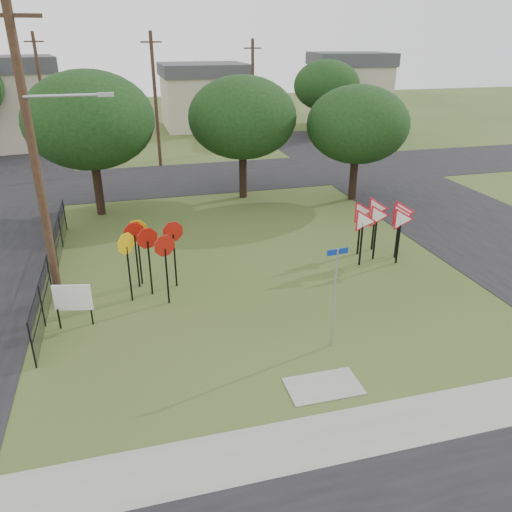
{
  "coord_description": "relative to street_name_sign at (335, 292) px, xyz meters",
  "views": [
    {
      "loc": [
        -4.59,
        -12.44,
        8.67
      ],
      "look_at": [
        -0.44,
        3.0,
        1.6
      ],
      "focal_mm": 35.0,
      "sensor_mm": 36.0,
      "label": 1
    }
  ],
  "objects": [
    {
      "name": "ground",
      "position": [
        -0.96,
        0.62,
        -1.82
      ],
      "size": [
        140.0,
        140.0,
        0.0
      ],
      "primitive_type": "plane",
      "color": "#354A1B"
    },
    {
      "name": "sidewalk",
      "position": [
        -0.96,
        -3.58,
        -1.81
      ],
      "size": [
        30.0,
        1.6,
        0.02
      ],
      "primitive_type": "cube",
      "color": "gray",
      "rests_on": "ground"
    },
    {
      "name": "planting_strip",
      "position": [
        -0.96,
        -4.78,
        -1.82
      ],
      "size": [
        30.0,
        0.8,
        0.02
      ],
      "primitive_type": "cube",
      "color": "#354A1B",
      "rests_on": "ground"
    },
    {
      "name": "street_right",
      "position": [
        11.04,
        10.62,
        -1.81
      ],
      "size": [
        8.0,
        50.0,
        0.02
      ],
      "primitive_type": "cube",
      "color": "black",
      "rests_on": "ground"
    },
    {
      "name": "street_far",
      "position": [
        -0.96,
        20.62,
        -1.81
      ],
      "size": [
        60.0,
        8.0,
        0.02
      ],
      "primitive_type": "cube",
      "color": "black",
      "rests_on": "ground"
    },
    {
      "name": "curb_pad",
      "position": [
        -0.96,
        -1.78,
        -1.81
      ],
      "size": [
        2.0,
        1.2,
        0.02
      ],
      "primitive_type": "cube",
      "color": "gray",
      "rests_on": "ground"
    },
    {
      "name": "street_name_sign",
      "position": [
        0.0,
        0.0,
        0.0
      ],
      "size": [
        0.66,
        0.09,
        3.2
      ],
      "color": "#9C9FA5",
      "rests_on": "ground"
    },
    {
      "name": "stop_sign_cluster",
      "position": [
        -5.03,
        4.94,
        0.09
      ],
      "size": [
        2.36,
        2.02,
        2.59
      ],
      "color": "black",
      "rests_on": "ground"
    },
    {
      "name": "yield_sign_cluster",
      "position": [
        4.55,
        5.62,
        -0.01
      ],
      "size": [
        3.1,
        1.95,
        2.48
      ],
      "color": "black",
      "rests_on": "ground"
    },
    {
      "name": "info_board",
      "position": [
        -7.58,
        3.16,
        -0.82
      ],
      "size": [
        1.18,
        0.3,
        1.51
      ],
      "color": "black",
      "rests_on": "ground"
    },
    {
      "name": "utility_pole_main",
      "position": [
        -8.2,
        5.11,
        3.39
      ],
      "size": [
        3.55,
        0.33,
        10.0
      ],
      "color": "#442E1F",
      "rests_on": "ground"
    },
    {
      "name": "far_pole_a",
      "position": [
        -2.96,
        24.62,
        2.78
      ],
      "size": [
        1.4,
        0.24,
        9.0
      ],
      "color": "#442E1F",
      "rests_on": "ground"
    },
    {
      "name": "far_pole_b",
      "position": [
        5.04,
        28.62,
        2.53
      ],
      "size": [
        1.4,
        0.24,
        8.5
      ],
      "color": "#442E1F",
      "rests_on": "ground"
    },
    {
      "name": "far_pole_c",
      "position": [
        -10.96,
        30.62,
        2.78
      ],
      "size": [
        1.4,
        0.24,
        9.0
      ],
      "color": "#442E1F",
      "rests_on": "ground"
    },
    {
      "name": "fence_run",
      "position": [
        -8.56,
        6.87,
        -1.04
      ],
      "size": [
        0.05,
        11.55,
        1.5
      ],
      "color": "black",
      "rests_on": "ground"
    },
    {
      "name": "house_mid",
      "position": [
        3.04,
        40.62,
        1.33
      ],
      "size": [
        8.4,
        8.4,
        6.2
      ],
      "color": "beige",
      "rests_on": "ground"
    },
    {
      "name": "house_right",
      "position": [
        17.04,
        36.62,
        1.83
      ],
      "size": [
        8.3,
        8.3,
        7.2
      ],
      "color": "beige",
      "rests_on": "ground"
    },
    {
      "name": "tree_near_left",
      "position": [
        -6.96,
        14.62,
        3.03
      ],
      "size": [
        6.4,
        6.4,
        7.27
      ],
      "color": "black",
      "rests_on": "ground"
    },
    {
      "name": "tree_near_mid",
      "position": [
        1.04,
        15.62,
        2.72
      ],
      "size": [
        6.0,
        6.0,
        6.8
      ],
      "color": "black",
      "rests_on": "ground"
    },
    {
      "name": "tree_near_right",
      "position": [
        7.04,
        13.62,
        2.4
      ],
      "size": [
        5.6,
        5.6,
        6.33
      ],
      "color": "black",
      "rests_on": "ground"
    },
    {
      "name": "tree_far_right",
      "position": [
        13.04,
        32.62,
        2.72
      ],
      "size": [
        6.0,
        6.0,
        6.8
      ],
      "color": "black",
      "rests_on": "ground"
    }
  ]
}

